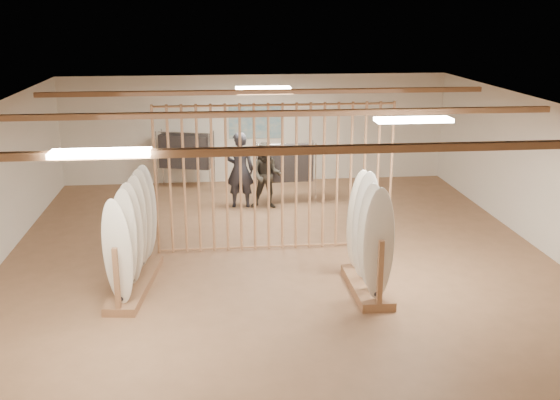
{
  "coord_description": "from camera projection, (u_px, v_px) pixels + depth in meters",
  "views": [
    {
      "loc": [
        -1.16,
        -10.92,
        4.41
      ],
      "look_at": [
        0.0,
        0.0,
        1.2
      ],
      "focal_mm": 42.0,
      "sensor_mm": 36.0,
      "label": 1
    }
  ],
  "objects": [
    {
      "name": "floor",
      "position": [
        280.0,
        264.0,
        11.78
      ],
      "size": [
        12.0,
        12.0,
        0.0
      ],
      "primitive_type": "plane",
      "color": "#996C4A",
      "rests_on": "ground"
    },
    {
      "name": "ceiling",
      "position": [
        280.0,
        109.0,
        10.99
      ],
      "size": [
        12.0,
        12.0,
        0.0
      ],
      "primitive_type": "plane",
      "rotation": [
        3.14,
        0.0,
        0.0
      ],
      "color": "gray",
      "rests_on": "ground"
    },
    {
      "name": "wall_back",
      "position": [
        256.0,
        129.0,
        17.11
      ],
      "size": [
        12.0,
        0.0,
        12.0
      ],
      "primitive_type": "plane",
      "rotation": [
        1.57,
        0.0,
        0.0
      ],
      "color": "white",
      "rests_on": "ground"
    },
    {
      "name": "wall_front",
      "position": [
        353.0,
        371.0,
        5.66
      ],
      "size": [
        12.0,
        0.0,
        12.0
      ],
      "primitive_type": "plane",
      "rotation": [
        -1.57,
        0.0,
        0.0
      ],
      "color": "white",
      "rests_on": "ground"
    },
    {
      "name": "wall_right",
      "position": [
        553.0,
        181.0,
        11.89
      ],
      "size": [
        0.0,
        12.0,
        12.0
      ],
      "primitive_type": "plane",
      "rotation": [
        1.57,
        0.0,
        -1.57
      ],
      "color": "white",
      "rests_on": "ground"
    },
    {
      "name": "ceiling_slats",
      "position": [
        280.0,
        113.0,
        11.01
      ],
      "size": [
        9.5,
        6.12,
        0.1
      ],
      "primitive_type": "cube",
      "color": "#9C6B47",
      "rests_on": "ground"
    },
    {
      "name": "light_panels",
      "position": [
        280.0,
        112.0,
        11.01
      ],
      "size": [
        1.2,
        0.35,
        0.06
      ],
      "primitive_type": "cube",
      "color": "white",
      "rests_on": "ground"
    },
    {
      "name": "bamboo_partition",
      "position": [
        275.0,
        178.0,
        12.15
      ],
      "size": [
        4.45,
        0.05,
        2.78
      ],
      "color": "tan",
      "rests_on": "ground"
    },
    {
      "name": "poster",
      "position": [
        256.0,
        121.0,
        17.04
      ],
      "size": [
        1.4,
        0.03,
        0.9
      ],
      "primitive_type": "cube",
      "color": "teal",
      "rests_on": "ground"
    },
    {
      "name": "rack_left",
      "position": [
        133.0,
        252.0,
        10.62
      ],
      "size": [
        0.76,
        2.28,
        1.81
      ],
      "rotation": [
        0.0,
        0.0,
        -0.12
      ],
      "color": "#9C6B47",
      "rests_on": "floor"
    },
    {
      "name": "rack_right",
      "position": [
        368.0,
        254.0,
        10.48
      ],
      "size": [
        0.53,
        1.64,
        1.91
      ],
      "rotation": [
        0.0,
        0.0,
        0.0
      ],
      "color": "#9C6B47",
      "rests_on": "floor"
    },
    {
      "name": "clothing_rack_a",
      "position": [
        185.0,
        151.0,
        16.47
      ],
      "size": [
        1.33,
        0.71,
        1.49
      ],
      "rotation": [
        0.0,
        0.0,
        -0.3
      ],
      "color": "silver",
      "rests_on": "floor"
    },
    {
      "name": "clothing_rack_b",
      "position": [
        286.0,
        164.0,
        15.27
      ],
      "size": [
        1.35,
        0.39,
        1.45
      ],
      "rotation": [
        0.0,
        0.0,
        0.04
      ],
      "color": "silver",
      "rests_on": "floor"
    },
    {
      "name": "shopper_a",
      "position": [
        240.0,
        165.0,
        14.93
      ],
      "size": [
        0.77,
        0.57,
        1.99
      ],
      "primitive_type": "imported",
      "rotation": [
        0.0,
        0.0,
        3.04
      ],
      "color": "#282931",
      "rests_on": "floor"
    },
    {
      "name": "shopper_b",
      "position": [
        266.0,
        171.0,
        14.88
      ],
      "size": [
        0.95,
        0.81,
        1.73
      ],
      "primitive_type": "imported",
      "rotation": [
        0.0,
        0.0,
        -0.2
      ],
      "color": "#302C25",
      "rests_on": "floor"
    }
  ]
}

